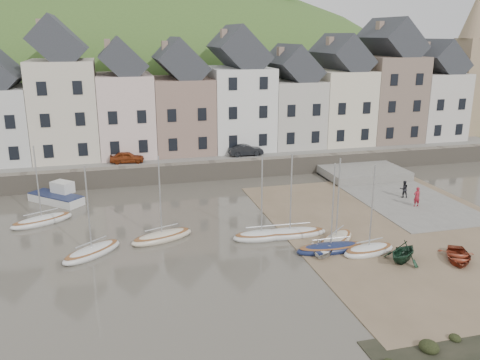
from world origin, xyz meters
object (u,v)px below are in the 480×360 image
object	(u,v)px
rowboat_white	(323,249)
person_red	(417,197)
sailboat_0	(42,220)
person_dark	(404,189)
rowboat_red	(458,256)
car_right	(246,150)
car_left	(127,157)
rowboat_green	(403,252)

from	to	relation	value
rowboat_white	person_red	xyz separation A→B (m)	(11.29, 6.58, 0.59)
sailboat_0	person_dark	size ratio (longest dim) A/B	4.13
rowboat_red	car_right	world-z (taller)	car_right
rowboat_red	person_dark	bearing A→B (deg)	102.65
rowboat_white	person_dark	distance (m)	14.67
person_red	rowboat_red	bearing A→B (deg)	67.73
rowboat_red	person_red	xyz separation A→B (m)	(3.46, 9.89, 0.57)
rowboat_red	person_red	bearing A→B (deg)	100.34
car_right	rowboat_white	bearing A→B (deg)	176.96
person_dark	rowboat_red	bearing A→B (deg)	84.85
car_left	person_red	bearing A→B (deg)	-117.59
rowboat_red	car_right	distance (m)	26.22
person_red	sailboat_0	bearing A→B (deg)	-10.58
sailboat_0	person_dark	world-z (taller)	sailboat_0
rowboat_white	sailboat_0	bearing A→B (deg)	-174.24
rowboat_white	person_red	distance (m)	13.09
rowboat_white	rowboat_red	xyz separation A→B (m)	(7.84, -3.31, 0.02)
sailboat_0	person_dark	xyz separation A→B (m)	(30.21, -1.58, 0.62)
sailboat_0	person_dark	bearing A→B (deg)	-2.98
rowboat_green	rowboat_red	bearing A→B (deg)	45.31
rowboat_white	rowboat_green	distance (m)	5.03
rowboat_white	person_red	size ratio (longest dim) A/B	1.75
sailboat_0	rowboat_red	bearing A→B (deg)	-27.66
rowboat_red	car_right	xyz separation A→B (m)	(-7.17, 25.15, 1.81)
sailboat_0	car_left	xyz separation A→B (m)	(6.98, 11.28, 1.91)
sailboat_0	person_red	size ratio (longest dim) A/B	3.79
sailboat_0	rowboat_green	bearing A→B (deg)	-29.68
sailboat_0	car_right	distance (m)	22.44
person_dark	car_right	world-z (taller)	car_right
rowboat_white	car_left	world-z (taller)	car_left
car_left	rowboat_green	bearing A→B (deg)	-140.70
person_red	rowboat_green	bearing A→B (deg)	49.60
rowboat_green	rowboat_red	distance (m)	3.61
rowboat_green	person_red	xyz separation A→B (m)	(6.96, 9.11, 0.19)
rowboat_white	rowboat_red	size ratio (longest dim) A/B	0.93
rowboat_green	sailboat_0	bearing A→B (deg)	-151.78
person_red	car_left	size ratio (longest dim) A/B	0.50
car_left	car_right	world-z (taller)	car_right
rowboat_green	person_dark	xyz separation A→B (m)	(7.25, 11.51, 0.12)
sailboat_0	rowboat_red	world-z (taller)	sailboat_0
sailboat_0	car_right	bearing A→B (deg)	30.32
car_right	car_left	bearing A→B (deg)	88.71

